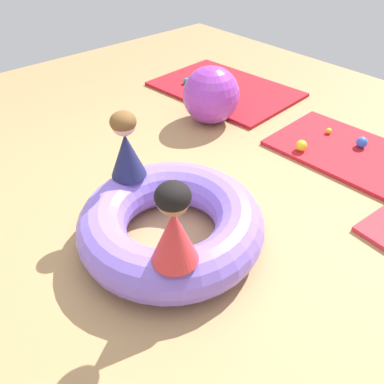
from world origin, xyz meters
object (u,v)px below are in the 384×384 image
at_px(inflatable_cushion, 171,224).
at_px(exercise_ball_large, 211,95).
at_px(play_ball_teal, 186,81).
at_px(play_ball_yellow_second, 301,146).
at_px(play_ball_blue, 362,142).
at_px(child_in_navy, 126,146).
at_px(play_ball_yellow, 329,131).
at_px(child_in_red, 174,225).

relative_size(inflatable_cushion, exercise_ball_large, 2.17).
xyz_separation_m(play_ball_teal, play_ball_yellow_second, (1.96, -0.23, 0.02)).
bearing_deg(play_ball_blue, exercise_ball_large, -154.60).
height_order(play_ball_teal, play_ball_yellow_second, play_ball_yellow_second).
distance_m(child_in_navy, play_ball_yellow, 2.27).
distance_m(inflatable_cushion, exercise_ball_large, 1.91).
distance_m(inflatable_cushion, child_in_navy, 0.65).
height_order(child_in_navy, play_ball_yellow, child_in_navy).
distance_m(play_ball_yellow, play_ball_teal, 1.96).
xyz_separation_m(child_in_navy, play_ball_yellow_second, (0.39, 1.69, -0.50)).
bearing_deg(inflatable_cushion, play_ball_teal, 136.93).
xyz_separation_m(child_in_navy, play_ball_teal, (-1.56, 1.92, -0.52)).
height_order(child_in_red, play_ball_teal, child_in_red).
distance_m(child_in_navy, play_ball_blue, 2.36).
height_order(child_in_red, play_ball_blue, child_in_red).
relative_size(play_ball_yellow, exercise_ball_large, 0.10).
bearing_deg(play_ball_blue, child_in_navy, -108.81).
bearing_deg(exercise_ball_large, play_ball_teal, 154.97).
bearing_deg(play_ball_blue, play_ball_yellow, -178.97).
relative_size(play_ball_yellow, play_ball_teal, 0.78).
distance_m(inflatable_cushion, play_ball_yellow_second, 1.70).
xyz_separation_m(inflatable_cushion, exercise_ball_large, (-1.17, 1.51, 0.13)).
bearing_deg(play_ball_yellow_second, exercise_ball_large, -170.22).
xyz_separation_m(inflatable_cushion, child_in_red, (0.40, -0.28, 0.44)).
relative_size(play_ball_yellow, play_ball_yellow_second, 0.56).
relative_size(play_ball_teal, play_ball_yellow_second, 0.71).
bearing_deg(play_ball_teal, inflatable_cushion, -43.07).
relative_size(child_in_navy, exercise_ball_large, 0.85).
distance_m(play_ball_teal, play_ball_yellow_second, 1.97).
bearing_deg(inflatable_cushion, play_ball_blue, 83.36).
xyz_separation_m(play_ball_yellow, play_ball_blue, (0.36, 0.01, 0.02)).
xyz_separation_m(child_in_red, play_ball_yellow_second, (-0.50, 1.98, -0.52)).
bearing_deg(play_ball_yellow, play_ball_teal, -172.47).
height_order(child_in_red, play_ball_yellow_second, child_in_red).
bearing_deg(exercise_ball_large, child_in_red, -48.81).
relative_size(child_in_red, play_ball_yellow, 9.02).
bearing_deg(child_in_red, child_in_navy, -56.55).
bearing_deg(child_in_navy, child_in_red, 16.00).
height_order(play_ball_yellow, play_ball_blue, play_ball_blue).
bearing_deg(inflatable_cushion, play_ball_yellow_second, 93.33).
distance_m(play_ball_blue, play_ball_yellow_second, 0.61).
xyz_separation_m(play_ball_yellow, play_ball_yellow_second, (0.01, -0.49, 0.02)).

